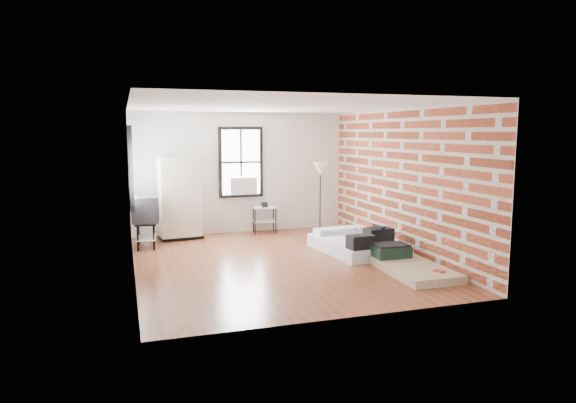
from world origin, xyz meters
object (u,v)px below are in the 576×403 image
object	(u,v)px
mattress_bare	(408,264)
floor_lamp	(320,172)
mattress_main	(358,244)
side_table	(264,212)
wardrobe	(180,198)
tv_stand	(146,211)

from	to	relation	value
mattress_bare	floor_lamp	bearing A→B (deg)	94.08
mattress_main	side_table	world-z (taller)	side_table
mattress_main	wardrobe	xyz separation A→B (m)	(-3.20, 2.36, 0.75)
wardrobe	floor_lamp	distance (m)	3.26
mattress_main	mattress_bare	distance (m)	1.56
mattress_bare	floor_lamp	size ratio (longest dim) A/B	1.05
tv_stand	wardrobe	bearing A→B (deg)	47.00
side_table	floor_lamp	distance (m)	1.60
mattress_bare	tv_stand	world-z (taller)	tv_stand
mattress_bare	side_table	bearing A→B (deg)	111.04
floor_lamp	mattress_bare	bearing A→B (deg)	-87.11
side_table	tv_stand	bearing A→B (deg)	-164.08
mattress_bare	wardrobe	xyz separation A→B (m)	(-3.39, 3.91, 0.79)
mattress_bare	floor_lamp	distance (m)	3.85
mattress_main	floor_lamp	bearing A→B (deg)	84.30
tv_stand	floor_lamp	bearing A→B (deg)	10.05
tv_stand	mattress_bare	bearing A→B (deg)	-33.55
mattress_main	side_table	bearing A→B (deg)	111.59
floor_lamp	tv_stand	xyz separation A→B (m)	(-3.96, -0.41, -0.66)
mattress_bare	side_table	xyz separation A→B (m)	(-1.44, 3.98, 0.38)
mattress_main	side_table	size ratio (longest dim) A/B	2.69
mattress_bare	tv_stand	distance (m)	5.28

